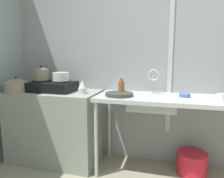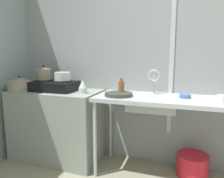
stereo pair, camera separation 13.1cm
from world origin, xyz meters
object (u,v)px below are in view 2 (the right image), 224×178
(pot_beside_stove, at_px, (20,84))
(percolator, at_px, (83,87))
(bucket_on_floor, at_px, (192,165))
(frying_pan, at_px, (119,94))
(pot_on_right_burner, at_px, (63,76))
(small_bowl_on_drainboard, at_px, (185,96))
(sink_basin, at_px, (152,103))
(faucet, at_px, (154,77))
(stove, at_px, (54,86))
(cup_by_rack, at_px, (222,99))
(pot_on_left_burner, at_px, (44,73))
(bottle_by_sink, at_px, (121,88))

(pot_beside_stove, relative_size, percolator, 1.85)
(bucket_on_floor, bearing_deg, frying_pan, -167.86)
(pot_on_right_burner, height_order, small_bowl_on_drainboard, pot_on_right_burner)
(sink_basin, bearing_deg, faucet, 93.48)
(sink_basin, bearing_deg, percolator, -176.30)
(stove, height_order, frying_pan, stove)
(pot_on_right_burner, bearing_deg, cup_by_rack, -2.62)
(percolator, distance_m, cup_by_rack, 1.37)
(pot_on_left_burner, relative_size, small_bowl_on_drainboard, 1.63)
(pot_on_right_burner, distance_m, frying_pan, 0.72)
(stove, relative_size, frying_pan, 1.86)
(bucket_on_floor, bearing_deg, bottle_by_sink, -173.80)
(pot_on_left_burner, relative_size, faucet, 0.67)
(stove, height_order, bucket_on_floor, stove)
(sink_basin, bearing_deg, cup_by_rack, -6.16)
(pot_on_left_burner, xyz_separation_m, frying_pan, (0.96, -0.08, -0.19))
(pot_on_left_burner, relative_size, bucket_on_floor, 0.57)
(pot_on_right_burner, relative_size, pot_beside_stove, 0.68)
(stove, xyz_separation_m, pot_on_left_burner, (-0.13, 0.00, 0.14))
(small_bowl_on_drainboard, bearing_deg, faucet, 161.84)
(pot_on_right_burner, relative_size, bottle_by_sink, 1.06)
(small_bowl_on_drainboard, bearing_deg, sink_basin, -171.33)
(pot_on_right_burner, xyz_separation_m, frying_pan, (0.70, -0.08, -0.16))
(pot_on_right_burner, relative_size, bucket_on_floor, 0.59)
(pot_beside_stove, relative_size, faucet, 1.04)
(sink_basin, relative_size, faucet, 1.79)
(percolator, bearing_deg, stove, 172.06)
(cup_by_rack, bearing_deg, sink_basin, 173.84)
(frying_pan, bearing_deg, cup_by_rack, -0.02)
(cup_by_rack, xyz_separation_m, bucket_on_floor, (-0.19, 0.16, -0.75))
(pot_on_right_burner, bearing_deg, frying_pan, -6.12)
(pot_on_left_burner, bearing_deg, percolator, -6.07)
(faucet, bearing_deg, pot_on_left_burner, -173.55)
(pot_on_left_burner, distance_m, small_bowl_on_drainboard, 1.62)
(stove, distance_m, small_bowl_on_drainboard, 1.48)
(small_bowl_on_drainboard, distance_m, bucket_on_floor, 0.75)
(percolator, bearing_deg, small_bowl_on_drainboard, 5.17)
(sink_basin, relative_size, small_bowl_on_drainboard, 4.36)
(pot_on_right_burner, xyz_separation_m, bottle_by_sink, (0.71, 0.01, -0.10))
(percolator, distance_m, sink_basin, 0.77)
(cup_by_rack, bearing_deg, percolator, 179.24)
(small_bowl_on_drainboard, height_order, bottle_by_sink, bottle_by_sink)
(small_bowl_on_drainboard, bearing_deg, frying_pan, -170.02)
(pot_on_right_burner, relative_size, faucet, 0.70)
(frying_pan, height_order, small_bowl_on_drainboard, small_bowl_on_drainboard)
(pot_on_left_burner, bearing_deg, pot_beside_stove, -146.61)
(sink_basin, xyz_separation_m, frying_pan, (-0.34, -0.07, 0.09))
(pot_on_left_burner, relative_size, sink_basin, 0.37)
(pot_on_left_burner, xyz_separation_m, faucet, (1.28, 0.15, -0.02))
(frying_pan, relative_size, bottle_by_sink, 1.62)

